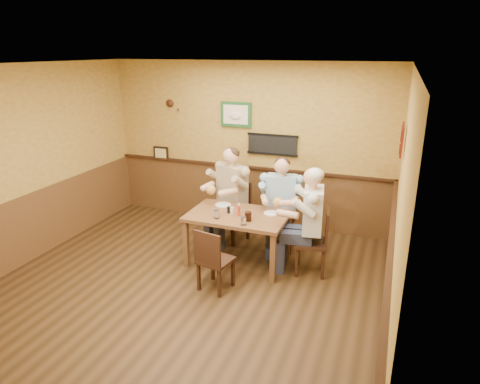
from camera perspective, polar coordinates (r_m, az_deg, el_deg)
The scene contains 17 objects.
room at distance 5.20m, azimuth -6.13°, elevation 4.12°, with size 5.02×5.03×2.81m.
dining_table at distance 6.10m, azimuth -0.28°, elevation -3.75°, with size 1.40×0.90×0.75m.
chair_back_left at distance 6.90m, azimuth -1.03°, elevation -2.63°, with size 0.45×0.45×0.97m, color #351E11, non-canonical shape.
chair_back_right at distance 6.62m, azimuth 5.41°, elevation -3.85°, with size 0.42×0.42×0.92m, color #351E11, non-canonical shape.
chair_right_end at distance 5.98m, azimuth 9.48°, elevation -6.45°, with size 0.44×0.44×0.95m, color #351E11, non-canonical shape.
chair_near_side at distance 5.54m, azimuth -3.27°, elevation -8.86°, with size 0.39×0.39×0.85m, color #351E11, non-canonical shape.
diner_tan_shirt at distance 6.82m, azimuth -1.04°, elevation -1.01°, with size 0.64×0.64×1.38m, color tan, non-canonical shape.
diner_blue_polo at distance 6.55m, azimuth 5.47°, elevation -2.26°, with size 0.61×0.61×1.31m, color #89AECE, non-canonical shape.
diner_white_elder at distance 5.90m, azimuth 9.59°, elevation -4.66°, with size 0.62×0.62×1.35m, color silver, non-canonical shape.
water_glass_left at distance 5.91m, azimuth -3.14°, elevation -2.99°, with size 0.08×0.08×0.11m, color white.
water_glass_mid at distance 5.68m, azimuth 0.46°, elevation -3.89°, with size 0.07×0.07×0.11m, color white.
cola_tumbler at distance 5.82m, azimuth 1.09°, elevation -3.27°, with size 0.09×0.09×0.12m, color black.
hot_sauce_bottle at distance 5.98m, azimuth -0.15°, elevation -2.43°, with size 0.04×0.04×0.17m, color red.
salt_shaker at distance 6.06m, azimuth -1.07°, elevation -2.47°, with size 0.04×0.04×0.10m, color silver.
pepper_shaker at distance 6.09m, azimuth -1.55°, elevation -2.38°, with size 0.04×0.04×0.10m, color black.
plate_far_left at distance 6.41m, azimuth -2.27°, elevation -1.70°, with size 0.23×0.23×0.02m, color white.
plate_far_right at distance 6.09m, azimuth 4.22°, elevation -2.83°, with size 0.22×0.22×0.01m, color silver.
Camera 1 is at (2.40, -4.33, 2.97)m, focal length 32.00 mm.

